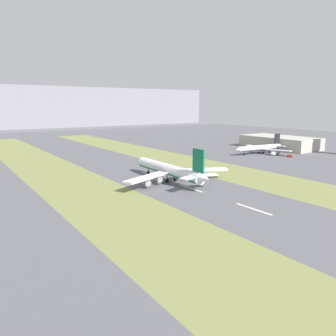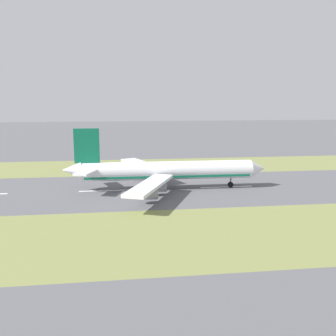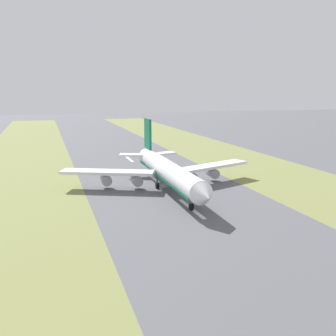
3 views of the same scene
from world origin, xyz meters
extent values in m
plane|color=#56565B|center=(0.00, 0.00, 0.00)|extent=(800.00, 800.00, 0.00)
cube|color=olive|center=(-45.00, 0.00, 0.00)|extent=(40.00, 600.00, 0.01)
cube|color=olive|center=(45.00, 0.00, 0.00)|extent=(40.00, 600.00, 0.01)
cube|color=silver|center=(0.00, -14.20, 0.01)|extent=(1.20, 18.00, 0.01)
cube|color=silver|center=(0.00, 25.80, 0.01)|extent=(1.20, 18.00, 0.01)
cylinder|color=white|center=(0.13, 5.80, 6.20)|extent=(7.02, 56.10, 6.00)
cone|color=white|center=(0.69, 36.30, 6.20)|extent=(5.97, 5.11, 5.88)
cone|color=white|center=(-0.43, -25.19, 7.00)|extent=(5.21, 6.09, 5.10)
cube|color=#0F6647|center=(0.13, 5.80, 4.55)|extent=(6.67, 53.85, 0.70)
cube|color=white|center=(-17.49, -1.10, 5.30)|extent=(29.23, 15.98, 0.90)
cube|color=white|center=(17.50, -1.73, 5.30)|extent=(29.04, 16.87, 0.90)
cylinder|color=#93939E|center=(-8.94, 1.97, 2.85)|extent=(3.29, 4.86, 3.20)
cylinder|color=#93939E|center=(-18.00, -1.37, 2.85)|extent=(3.29, 4.86, 3.20)
cylinder|color=#93939E|center=(9.06, 1.64, 2.85)|extent=(3.29, 4.86, 3.20)
cylinder|color=#93939E|center=(17.99, -2.02, 2.85)|extent=(3.29, 4.86, 3.20)
cube|color=#0F6647|center=(-0.34, -20.19, 14.70)|extent=(0.95, 8.01, 11.00)
cube|color=white|center=(-5.84, -20.09, 7.20)|extent=(10.85, 7.13, 0.60)
cube|color=white|center=(5.16, -20.29, 7.20)|extent=(10.89, 7.42, 0.60)
cylinder|color=#59595E|center=(0.52, 27.08, 2.50)|extent=(0.50, 0.50, 3.20)
cylinder|color=black|center=(0.52, 27.08, 0.90)|extent=(0.93, 1.82, 1.80)
cylinder|color=#59595E|center=(-2.52, 2.85, 2.50)|extent=(0.50, 0.50, 3.20)
cylinder|color=black|center=(-2.52, 2.85, 0.90)|extent=(0.93, 1.82, 1.80)
cylinder|color=#59595E|center=(2.68, 2.75, 2.50)|extent=(0.50, 0.50, 3.20)
cylinder|color=black|center=(2.68, 2.75, 0.90)|extent=(0.93, 1.82, 1.80)
camera|label=1|loc=(-98.05, -137.15, 40.32)|focal=35.00mm
camera|label=2|loc=(125.86, -11.41, 29.40)|focal=42.00mm
camera|label=3|loc=(35.40, 117.84, 30.48)|focal=42.00mm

